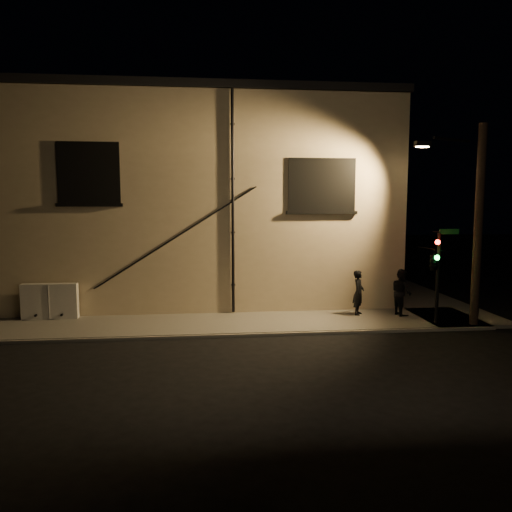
{
  "coord_description": "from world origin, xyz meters",
  "views": [
    {
      "loc": [
        -2.97,
        -15.78,
        4.42
      ],
      "look_at": [
        -1.05,
        1.8,
        2.43
      ],
      "focal_mm": 35.0,
      "sensor_mm": 36.0,
      "label": 1
    }
  ],
  "objects": [
    {
      "name": "sidewalk",
      "position": [
        1.22,
        4.39,
        0.06
      ],
      "size": [
        21.0,
        16.0,
        0.12
      ],
      "color": "#66625C",
      "rests_on": "ground"
    },
    {
      "name": "utility_cabinet",
      "position": [
        -8.48,
        2.7,
        0.77
      ],
      "size": [
        1.97,
        0.33,
        1.29
      ],
      "primitive_type": "cube",
      "color": "silver",
      "rests_on": "sidewalk"
    },
    {
      "name": "ground",
      "position": [
        0.0,
        0.0,
        0.0
      ],
      "size": [
        90.0,
        90.0,
        0.0
      ],
      "primitive_type": "plane",
      "color": "black"
    },
    {
      "name": "traffic_signal",
      "position": [
        4.96,
        0.42,
        2.34
      ],
      "size": [
        1.27,
        1.95,
        3.31
      ],
      "color": "black",
      "rests_on": "sidewalk"
    },
    {
      "name": "building",
      "position": [
        -3.0,
        8.99,
        4.4
      ],
      "size": [
        16.2,
        12.23,
        8.8
      ],
      "color": "#C7B28F",
      "rests_on": "ground"
    },
    {
      "name": "pedestrian_b",
      "position": [
        4.44,
        1.9,
        0.99
      ],
      "size": [
        0.76,
        0.92,
        1.74
      ],
      "primitive_type": "imported",
      "rotation": [
        0.0,
        0.0,
        1.7
      ],
      "color": "black",
      "rests_on": "sidewalk"
    },
    {
      "name": "pedestrian_a",
      "position": [
        2.86,
        2.13,
        0.96
      ],
      "size": [
        0.64,
        0.73,
        1.68
      ],
      "primitive_type": "imported",
      "rotation": [
        0.0,
        0.0,
        1.08
      ],
      "color": "black",
      "rests_on": "sidewalk"
    },
    {
      "name": "streetlamp_pole",
      "position": [
        6.31,
        0.34,
        3.72
      ],
      "size": [
        2.02,
        1.39,
        6.97
      ],
      "color": "black",
      "rests_on": "ground"
    }
  ]
}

